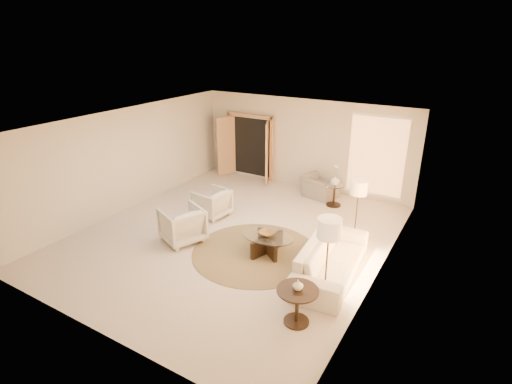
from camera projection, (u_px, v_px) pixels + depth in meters
The scene contains 18 objects.
room at pixel (233, 182), 9.33m from camera, with size 7.04×8.04×2.83m.
windows_right at pixel (382, 215), 7.79m from camera, with size 0.10×6.40×2.40m, color #FFB466, non-canonical shape.
window_back_corner at pixel (376, 157), 11.41m from camera, with size 1.70×0.10×2.40m, color #FFB466, non-canonical shape.
curtains_right at pixel (390, 201), 8.55m from camera, with size 0.06×5.20×2.60m, color beige, non-canonical shape.
french_doors at pixel (249, 147), 13.40m from camera, with size 1.95×0.66×2.16m.
area_rug at pixel (255, 252), 9.09m from camera, with size 2.87×2.87×0.01m, color #43341D.
sofa at pixel (331, 259), 8.13m from camera, with size 2.55×1.00×0.74m, color beige.
armchair_left at pixel (212, 201), 10.76m from camera, with size 0.81×0.76×0.83m, color beige.
armchair_right at pixel (182, 223), 9.45m from camera, with size 0.90×0.84×0.93m, color beige.
accent_chair at pixel (320, 184), 11.99m from camera, with size 0.98×0.64×0.86m, color gray.
coffee_table at pixel (267, 242), 8.96m from camera, with size 1.57×1.57×0.46m.
end_table at pixel (297, 300), 6.74m from camera, with size 0.71×0.71×0.67m.
side_table at pixel (334, 193), 11.40m from camera, with size 0.55×0.55×0.64m.
floor_lamp_near at pixel (359, 191), 9.01m from camera, with size 0.38×0.38×1.57m.
floor_lamp_far at pixel (329, 232), 6.85m from camera, with size 0.42×0.42×1.73m.
bowl at pixel (267, 233), 8.88m from camera, with size 0.36×0.36×0.09m, color brown.
end_vase at pixel (298, 285), 6.63m from camera, with size 0.18×0.18×0.19m, color silver.
side_vase at pixel (335, 180), 11.26m from camera, with size 0.27×0.27×0.28m, color silver.
Camera 1 is at (4.93, -7.23, 4.68)m, focal length 28.00 mm.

